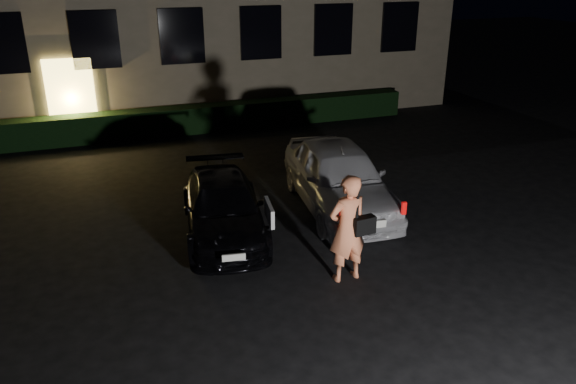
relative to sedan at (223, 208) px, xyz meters
name	(u,v)px	position (x,y,z in m)	size (l,w,h in m)	color
ground	(311,301)	(0.73, -2.97, -0.56)	(80.00, 80.00, 0.00)	black
hedge	(190,120)	(0.73, 7.53, -0.13)	(15.00, 0.70, 0.85)	black
sedan	(223,208)	(0.00, 0.00, 0.00)	(2.10, 4.01, 1.11)	black
hatch	(339,177)	(2.74, 0.37, 0.19)	(2.24, 4.54, 1.49)	silver
man	(348,228)	(1.58, -2.50, 0.42)	(0.83, 0.53, 1.94)	#FF8A5B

